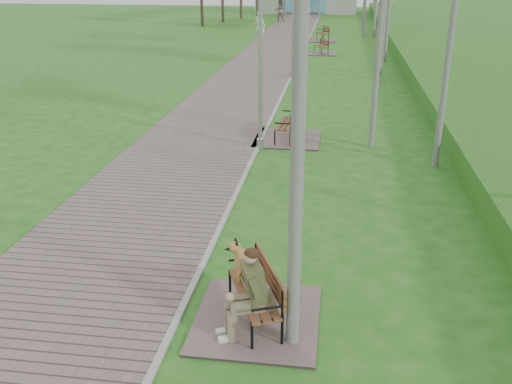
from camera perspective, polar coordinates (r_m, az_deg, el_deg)
ground at (r=11.76m, az=-2.68°, el=-1.71°), size 120.00×120.00×0.00m
walkway at (r=32.65m, az=1.41°, el=13.63°), size 3.50×67.00×0.04m
kerb at (r=32.49m, az=4.56°, el=13.54°), size 0.10×67.00×0.05m
bench_main at (r=8.03m, az=-0.58°, el=-10.31°), size 1.74×1.93×1.52m
bench_second at (r=16.44m, az=3.07°, el=6.00°), size 1.84×2.05×1.13m
bench_third at (r=33.01m, az=6.53°, el=13.87°), size 1.56×1.73×0.96m
bench_far at (r=38.80m, az=6.68°, el=15.10°), size 1.86×2.07×1.14m
lamp_post_near at (r=15.09m, az=0.45°, el=12.67°), size 0.19×0.19×4.89m
lamp_post_second at (r=25.34m, az=3.77°, el=17.26°), size 0.22×0.22×5.73m
pedestrian_near at (r=38.11m, az=0.39°, el=16.26°), size 0.83×0.71×1.93m
pedestrian_far at (r=51.32m, az=2.37°, el=17.69°), size 1.03×0.85×1.92m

